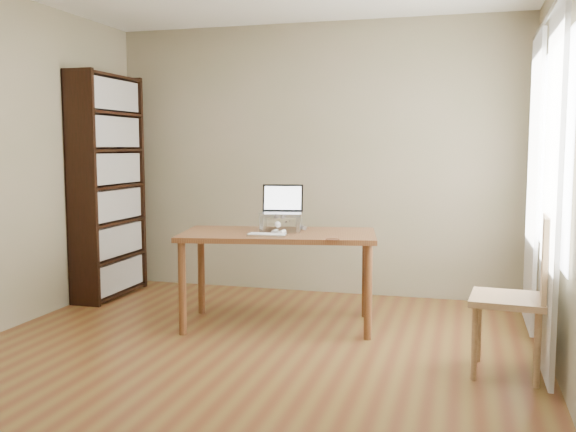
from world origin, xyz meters
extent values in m
cube|color=brown|center=(0.00, 0.00, -0.01)|extent=(4.00, 4.50, 0.02)
cube|color=#807C56|center=(0.00, 2.26, 1.30)|extent=(4.00, 0.02, 2.60)
cube|color=#807C56|center=(2.01, 0.00, 1.30)|extent=(0.02, 4.50, 2.60)
cube|color=white|center=(1.98, 0.80, 1.40)|extent=(0.01, 1.80, 1.40)
cube|color=black|center=(-1.84, 1.12, 1.05)|extent=(0.30, 0.04, 2.10)
cube|color=black|center=(-1.84, 1.98, 1.05)|extent=(0.30, 0.04, 2.10)
cube|color=black|center=(-1.98, 1.55, 1.05)|extent=(0.02, 0.90, 2.10)
cube|color=black|center=(-1.84, 1.55, 0.03)|extent=(0.30, 0.84, 0.02)
cube|color=black|center=(-1.81, 1.55, 0.20)|extent=(0.20, 0.78, 0.28)
cube|color=black|center=(-1.84, 1.55, 0.37)|extent=(0.30, 0.84, 0.03)
cube|color=black|center=(-1.81, 1.55, 0.54)|extent=(0.20, 0.78, 0.28)
cube|color=black|center=(-1.84, 1.55, 0.71)|extent=(0.30, 0.84, 0.02)
cube|color=black|center=(-1.81, 1.55, 0.88)|extent=(0.20, 0.78, 0.28)
cube|color=black|center=(-1.84, 1.55, 1.05)|extent=(0.30, 0.84, 0.02)
cube|color=black|center=(-1.81, 1.55, 1.22)|extent=(0.20, 0.78, 0.28)
cube|color=black|center=(-1.84, 1.55, 1.39)|extent=(0.30, 0.84, 0.02)
cube|color=black|center=(-1.81, 1.55, 1.56)|extent=(0.20, 0.78, 0.28)
cube|color=black|center=(-1.84, 1.55, 1.73)|extent=(0.30, 0.84, 0.02)
cube|color=black|center=(-1.81, 1.55, 1.90)|extent=(0.20, 0.78, 0.28)
cube|color=black|center=(-1.84, 1.55, 2.07)|extent=(0.30, 0.84, 0.03)
cube|color=silver|center=(1.92, 0.25, 1.15)|extent=(0.03, 0.70, 2.20)
cube|color=silver|center=(1.92, 1.35, 1.15)|extent=(0.03, 0.70, 2.20)
cylinder|color=silver|center=(1.92, 0.80, 2.28)|extent=(0.03, 1.90, 0.03)
cube|color=brown|center=(0.01, 0.99, 0.73)|extent=(1.63, 1.02, 0.04)
cylinder|color=brown|center=(-0.69, 1.31, 0.35)|extent=(0.06, 0.06, 0.71)
cylinder|color=brown|center=(0.71, 1.31, 0.35)|extent=(0.06, 0.06, 0.71)
cylinder|color=brown|center=(-0.69, 0.67, 0.35)|extent=(0.06, 0.06, 0.71)
cylinder|color=brown|center=(0.71, 0.67, 0.35)|extent=(0.06, 0.06, 0.71)
cube|color=silver|center=(-0.13, 1.07, 0.81)|extent=(0.03, 0.25, 0.12)
cube|color=silver|center=(0.16, 1.07, 0.81)|extent=(0.03, 0.25, 0.12)
cube|color=silver|center=(0.01, 1.07, 0.88)|extent=(0.32, 0.25, 0.01)
cube|color=silver|center=(0.01, 1.07, 0.89)|extent=(0.37, 0.29, 0.02)
cube|color=black|center=(0.01, 1.20, 1.01)|extent=(0.33, 0.11, 0.22)
cube|color=white|center=(0.01, 1.19, 1.01)|extent=(0.30, 0.09, 0.19)
cube|color=silver|center=(-0.01, 0.77, 0.76)|extent=(0.30, 0.14, 0.02)
cube|color=white|center=(-0.01, 0.77, 0.77)|extent=(0.28, 0.12, 0.00)
cylinder|color=brown|center=(0.51, 0.70, 0.75)|extent=(0.10, 0.10, 0.01)
ellipsoid|color=#413B33|center=(0.04, 1.10, 0.82)|extent=(0.19, 0.42, 0.14)
ellipsoid|color=#413B33|center=(0.04, 1.21, 0.82)|extent=(0.17, 0.18, 0.13)
ellipsoid|color=#413B33|center=(0.04, 0.91, 0.84)|extent=(0.11, 0.11, 0.10)
ellipsoid|color=silver|center=(0.04, 0.95, 0.81)|extent=(0.10, 0.10, 0.09)
sphere|color=silver|center=(0.04, 0.87, 0.83)|extent=(0.05, 0.05, 0.05)
cone|color=#413B33|center=(0.01, 0.91, 0.89)|extent=(0.04, 0.04, 0.05)
cone|color=#413B33|center=(0.07, 0.91, 0.89)|extent=(0.04, 0.04, 0.05)
cylinder|color=silver|center=(0.01, 0.90, 0.77)|extent=(0.03, 0.10, 0.03)
cylinder|color=silver|center=(0.07, 0.90, 0.77)|extent=(0.03, 0.10, 0.03)
cylinder|color=#413B33|center=(0.13, 1.23, 0.77)|extent=(0.15, 0.23, 0.03)
cube|color=tan|center=(1.70, 0.31, 0.48)|extent=(0.48, 0.48, 0.04)
cylinder|color=tan|center=(1.52, 0.13, 0.24)|extent=(0.04, 0.04, 0.48)
cylinder|color=tan|center=(1.88, 0.13, 0.24)|extent=(0.04, 0.04, 0.48)
cylinder|color=tan|center=(1.52, 0.49, 0.24)|extent=(0.04, 0.04, 0.48)
cylinder|color=tan|center=(1.88, 0.49, 0.24)|extent=(0.04, 0.04, 0.48)
cube|color=tan|center=(1.90, 0.31, 0.74)|extent=(0.07, 0.43, 0.53)
camera|label=1|loc=(1.43, -3.82, 1.42)|focal=40.00mm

